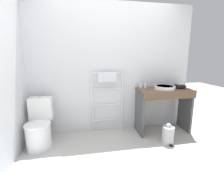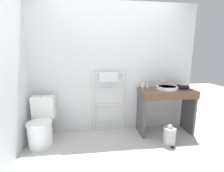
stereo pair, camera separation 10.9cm
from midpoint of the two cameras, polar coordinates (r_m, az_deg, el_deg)
The scene contains 12 objects.
wall_back at distance 2.88m, azimuth -1.85°, elevation 6.46°, with size 3.19×0.12×2.40m, color silver.
wall_side at distance 2.42m, azimuth -37.82°, elevation 3.33°, with size 0.12×1.95×2.40m, color silver.
toilet at distance 2.78m, azimuth -26.99°, elevation -13.90°, with size 0.38×0.52×0.78m.
towel_radiator at distance 2.81m, azimuth -2.97°, elevation -0.90°, with size 0.61×0.06×1.19m.
vanity_counter at distance 2.99m, azimuth 18.10°, elevation -6.09°, with size 0.98×0.48×0.84m.
sink_basin at distance 2.93m, azimuth 18.44°, elevation -0.46°, with size 0.38×0.38×0.06m.
faucet at distance 3.09m, azimuth 16.81°, elevation 1.25°, with size 0.02×0.10×0.14m.
cup_near_wall at distance 2.92m, azimuth 9.94°, elevation 0.27°, with size 0.06×0.06×0.10m.
cup_near_edge at distance 2.93m, azimuth 11.58°, elevation 0.24°, with size 0.06×0.06×0.10m.
hair_dryer at distance 3.08m, azimuth 23.82°, elevation -0.18°, with size 0.20×0.17×0.08m.
trash_bin at distance 2.78m, azimuth 19.46°, elevation -16.92°, with size 0.20×0.23×0.35m.
bath_mat at distance 2.47m, azimuth -27.96°, elevation -25.55°, with size 0.56×0.36×0.01m, color #B2BCCC.
Camera 1 is at (-0.46, -1.47, 1.42)m, focal length 24.00 mm.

